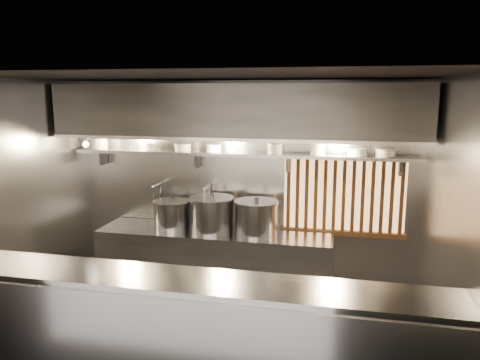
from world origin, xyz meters
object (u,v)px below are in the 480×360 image
at_px(stock_pot_right, 212,214).
at_px(stock_pot_left, 172,214).
at_px(heat_lamp, 84,140).
at_px(stock_pot_mid, 256,217).
at_px(pendant_bulb, 231,148).

bearing_deg(stock_pot_right, stock_pot_left, 178.23).
bearing_deg(stock_pot_left, heat_lamp, -162.86).
xyz_separation_m(heat_lamp, stock_pot_mid, (2.14, 0.29, -0.95)).
xyz_separation_m(stock_pot_left, stock_pot_right, (0.54, -0.02, 0.04)).
distance_m(stock_pot_left, stock_pot_mid, 1.13).
relative_size(heat_lamp, stock_pot_left, 0.58).
xyz_separation_m(pendant_bulb, stock_pot_left, (-0.78, -0.04, -0.88)).
height_order(heat_lamp, pendant_bulb, heat_lamp).
relative_size(stock_pot_left, stock_pot_right, 0.95).
distance_m(pendant_bulb, stock_pot_left, 1.18).
bearing_deg(stock_pot_right, heat_lamp, -169.25).
distance_m(pendant_bulb, stock_pot_right, 0.88).
bearing_deg(stock_pot_mid, pendant_bulb, 170.27).
relative_size(heat_lamp, pendant_bulb, 1.87).
bearing_deg(pendant_bulb, stock_pot_mid, -9.73).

